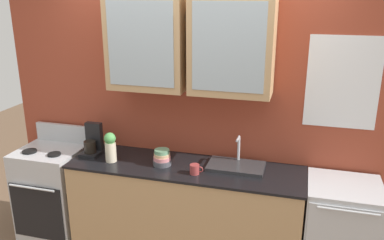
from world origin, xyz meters
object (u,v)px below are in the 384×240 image
Objects in this scene: cup_near_sink at (195,169)px; dishwasher at (339,235)px; vase at (110,147)px; coffee_maker at (93,143)px; sink_faucet at (236,166)px; stove_range at (53,192)px; bowl_stack at (162,158)px.

cup_near_sink reaches higher than dishwasher.
coffee_maker reaches higher than vase.
stove_range is at bearing -177.26° from sink_faucet.
coffee_maker is (-1.34, -0.05, 0.09)m from sink_faucet.
sink_faucet reaches higher than bowl_stack.
bowl_stack is 1.39× the size of cup_near_sink.
sink_faucet is 1.79× the size of vase.
sink_faucet is at bearing 34.36° from cup_near_sink.
vase is at bearing -177.91° from dishwasher.
bowl_stack reaches higher than cup_near_sink.
cup_near_sink is (1.49, -0.13, 0.49)m from stove_range.
vase is at bearing -25.56° from coffee_maker.
stove_range is 3.76× the size of coffee_maker.
dishwasher is (2.69, -0.00, -0.01)m from stove_range.
bowl_stack is 0.34m from cup_near_sink.
stove_range is 9.54× the size of cup_near_sink.
coffee_maker reaches higher than sink_faucet.
vase is 0.80m from cup_near_sink.
bowl_stack is (1.17, -0.03, 0.51)m from stove_range.
stove_range is 1.20× the size of dishwasher.
stove_range is at bearing 173.79° from vase.
coffee_maker is at bearing 170.91° from cup_near_sink.
dishwasher is (1.52, 0.02, -0.52)m from bowl_stack.
bowl_stack is 1.61m from dishwasher.
stove_range is at bearing 178.65° from bowl_stack.
vase is (0.70, -0.08, 0.59)m from stove_range.
cup_near_sink is 0.39× the size of coffee_maker.
vase is at bearing -173.97° from bowl_stack.
vase is 2.35× the size of cup_near_sink.
vase reaches higher than cup_near_sink.
stove_range is 6.85× the size of bowl_stack.
stove_range is 4.05× the size of vase.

